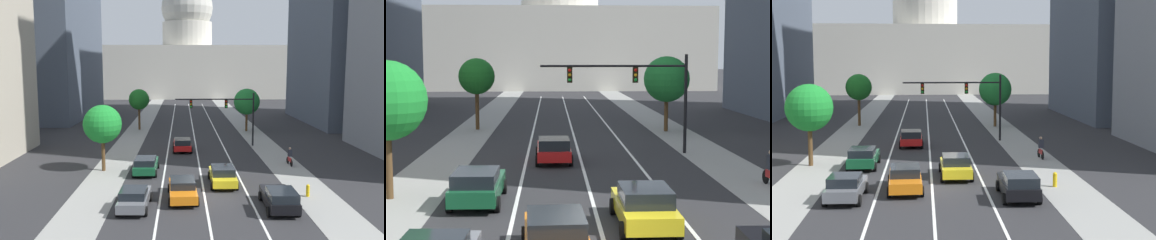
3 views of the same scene
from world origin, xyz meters
TOP-DOWN VIEW (x-y plane):
  - ground_plane at (0.00, 40.00)m, footprint 400.00×400.00m
  - sidewalk_left at (-8.02, 35.00)m, footprint 3.33×130.00m
  - sidewalk_right at (8.02, 35.00)m, footprint 3.33×130.00m
  - lane_stripe_left at (-3.18, 25.00)m, footprint 0.16×90.00m
  - lane_stripe_center at (0.00, 25.00)m, footprint 0.16×90.00m
  - lane_stripe_right at (3.18, 25.00)m, footprint 0.16×90.00m
  - capitol_building at (0.00, 93.85)m, footprint 53.78×22.63m
  - car_yellow at (1.59, 3.40)m, footprint 2.11×4.66m
  - car_gray at (-4.77, -2.04)m, footprint 2.11×4.30m
  - car_black at (4.76, -2.41)m, footprint 2.18×4.62m
  - car_red at (-1.58, 16.29)m, footprint 2.15×4.59m
  - car_orange at (-1.59, -0.06)m, footprint 2.24×4.81m
  - car_green at (-4.77, 6.98)m, footprint 2.12×4.63m
  - traffic_signal_mast at (3.64, 19.10)m, footprint 9.13×0.39m
  - fire_hydrant at (7.44, 0.23)m, footprint 0.26×0.35m
  - cyclist at (8.54, 9.59)m, footprint 0.38×1.70m
  - street_tree_mid_left at (-7.81, 31.52)m, footprint 2.98×2.98m
  - street_tree_near_right at (7.55, 29.68)m, footprint 3.68×3.68m
  - street_tree_near_left at (-8.65, 7.99)m, footprint 3.41×3.41m

SIDE VIEW (x-z plane):
  - ground_plane at x=0.00m, z-range 0.00..0.00m
  - sidewalk_left at x=-8.02m, z-range 0.00..0.01m
  - sidewalk_right at x=8.02m, z-range 0.00..0.01m
  - lane_stripe_left at x=-3.18m, z-range 0.01..0.02m
  - lane_stripe_center at x=0.00m, z-range 0.01..0.02m
  - lane_stripe_right at x=3.18m, z-range 0.01..0.02m
  - fire_hydrant at x=7.44m, z-range 0.01..0.92m
  - car_gray at x=-4.77m, z-range 0.03..1.48m
  - car_orange at x=-1.59m, z-range 0.03..1.48m
  - car_red at x=-1.58m, z-range 0.03..1.51m
  - car_yellow at x=1.59m, z-range 0.03..1.52m
  - car_green at x=-4.77m, z-range 0.04..1.53m
  - car_black at x=4.76m, z-range 0.03..1.56m
  - cyclist at x=8.54m, z-range -0.01..1.71m
  - street_tree_near_right at x=7.55m, z-range 1.17..7.23m
  - street_tree_near_left at x=-8.65m, z-range 1.24..7.17m
  - traffic_signal_mast at x=3.64m, z-range 1.27..7.46m
  - street_tree_mid_left at x=-7.81m, z-range 1.42..7.32m
  - capitol_building at x=0.00m, z-range -6.39..27.52m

